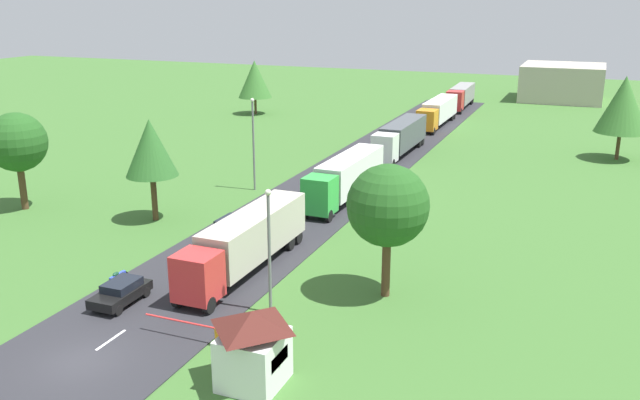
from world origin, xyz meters
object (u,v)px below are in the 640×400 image
object	(u,v)px
car_lead	(121,292)
lamppost_second	(253,140)
car_second	(232,226)
distant_building	(562,82)
truck_third	(400,136)
motorcycle_courier	(118,278)
person_lead	(231,373)
truck_lead	(247,240)
tree_pine	(255,79)
tree_birch	(151,148)
tree_maple	(623,104)
lamppost_lead	(269,245)
truck_second	(346,176)
truck_fifth	(461,96)
tree_lime	(17,143)
tree_elm	(388,206)
guard_booth	(253,347)
truck_fourth	(438,111)
barrier_gate	(205,331)

from	to	relation	value
car_lead	lamppost_second	world-z (taller)	lamppost_second
car_second	distant_building	bearing A→B (deg)	77.27
truck_third	motorcycle_courier	size ratio (longest dim) A/B	7.27
car_second	person_lead	size ratio (longest dim) A/B	2.63
truck_lead	tree_pine	world-z (taller)	tree_pine
motorcycle_courier	tree_birch	bearing A→B (deg)	115.06
car_lead	tree_maple	bearing A→B (deg)	61.72
motorcycle_courier	distant_building	world-z (taller)	distant_building
lamppost_lead	tree_pine	bearing A→B (deg)	118.03
truck_second	car_lead	xyz separation A→B (m)	(-4.99, -25.31, -1.43)
truck_fifth	lamppost_lead	size ratio (longest dim) A/B	1.80
tree_birch	tree_pine	distance (m)	52.23
truck_third	tree_birch	world-z (taller)	tree_birch
truck_lead	tree_maple	distance (m)	50.13
tree_lime	truck_fifth	bearing A→B (deg)	70.52
person_lead	tree_lime	distance (m)	35.58
tree_pine	tree_lime	xyz separation A→B (m)	(4.19, -51.31, 0.46)
tree_birch	tree_elm	size ratio (longest dim) A/B	1.01
truck_fifth	guard_booth	xyz separation A→B (m)	(6.77, -85.77, -0.18)
motorcycle_courier	lamppost_lead	xyz separation A→B (m)	(10.63, 0.25, 3.64)
tree_elm	truck_second	bearing A→B (deg)	116.87
tree_birch	tree_maple	size ratio (longest dim) A/B	0.90
car_second	tree_birch	world-z (taller)	tree_birch
tree_maple	lamppost_second	bearing A→B (deg)	-140.35
truck_fourth	guard_booth	xyz separation A→B (m)	(6.78, -69.00, -0.20)
truck_third	truck_fourth	size ratio (longest dim) A/B	0.96
tree_elm	tree_maple	bearing A→B (deg)	73.04
truck_second	tree_lime	world-z (taller)	tree_lime
barrier_gate	tree_pine	bearing A→B (deg)	115.24
truck_second	person_lead	xyz separation A→B (m)	(5.58, -30.89, -1.36)
lamppost_lead	lamppost_second	bearing A→B (deg)	119.41
truck_second	tree_maple	bearing A→B (deg)	49.11
truck_third	lamppost_second	bearing A→B (deg)	-114.35
truck_lead	lamppost_lead	bearing A→B (deg)	-50.24
truck_lead	truck_fifth	size ratio (longest dim) A/B	1.04
lamppost_second	tree_lime	bearing A→B (deg)	-140.64
car_second	lamppost_lead	size ratio (longest dim) A/B	0.58
motorcycle_courier	guard_booth	xyz separation A→B (m)	(13.25, -6.87, 1.37)
guard_booth	lamppost_second	distance (m)	33.79
truck_third	tree_lime	world-z (taller)	tree_lime
motorcycle_courier	tree_maple	world-z (taller)	tree_maple
barrier_gate	distant_building	size ratio (longest dim) A/B	0.34
motorcycle_courier	tree_pine	xyz separation A→B (m)	(-22.00, 61.56, 4.83)
truck_fourth	lamppost_lead	world-z (taller)	lamppost_lead
truck_third	tree_birch	bearing A→B (deg)	-111.77
barrier_gate	lamppost_second	xyz separation A→B (m)	(-11.28, 27.41, 4.14)
truck_lead	truck_third	size ratio (longest dim) A/B	0.99
tree_pine	car_lead	bearing A→B (deg)	-69.41
car_lead	barrier_gate	bearing A→B (deg)	-17.34
guard_booth	person_lead	bearing A→B (deg)	-131.35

